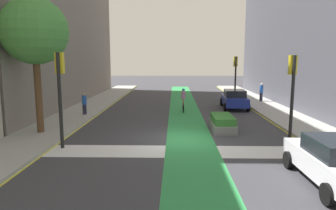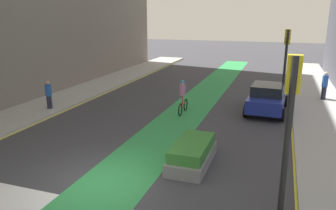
# 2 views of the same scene
# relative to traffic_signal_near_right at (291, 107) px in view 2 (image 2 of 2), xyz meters

# --- Properties ---
(ground_plane) EXTENTS (120.00, 120.00, 0.00)m
(ground_plane) POSITION_rel_traffic_signal_near_right_xyz_m (-5.52, -0.08, -2.99)
(ground_plane) COLOR #38383D
(bike_lane_paint) EXTENTS (2.40, 60.00, 0.01)m
(bike_lane_paint) POSITION_rel_traffic_signal_near_right_xyz_m (-5.05, -0.08, -2.99)
(bike_lane_paint) COLOR #2D8C47
(bike_lane_paint) RESTS_ON ground_plane
(traffic_signal_near_right) EXTENTS (0.35, 0.52, 4.27)m
(traffic_signal_near_right) POSITION_rel_traffic_signal_near_right_xyz_m (0.00, 0.00, 0.00)
(traffic_signal_near_right) COLOR black
(traffic_signal_near_right) RESTS_ON ground_plane
(traffic_signal_far_right) EXTENTS (0.35, 0.52, 4.33)m
(traffic_signal_far_right) POSITION_rel_traffic_signal_near_right_xyz_m (-0.07, 13.85, 0.04)
(traffic_signal_far_right) COLOR black
(traffic_signal_far_right) RESTS_ON ground_plane
(car_blue_right_far) EXTENTS (2.20, 4.28, 1.57)m
(car_blue_right_far) POSITION_rel_traffic_signal_near_right_xyz_m (-0.87, 9.90, -2.19)
(car_blue_right_far) COLOR navy
(car_blue_right_far) RESTS_ON ground_plane
(cyclist_in_lane) EXTENTS (0.32, 1.73, 1.86)m
(cyclist_in_lane) POSITION_rel_traffic_signal_near_right_xyz_m (-5.16, 8.06, -2.02)
(cyclist_in_lane) COLOR black
(cyclist_in_lane) RESTS_ON ground_plane
(pedestrian_sidewalk_right_a) EXTENTS (0.34, 0.34, 1.71)m
(pedestrian_sidewalk_right_a) POSITION_rel_traffic_signal_near_right_xyz_m (2.32, 13.31, -1.97)
(pedestrian_sidewalk_right_a) COLOR #262638
(pedestrian_sidewalk_right_a) RESTS_ON sidewalk_right
(pedestrian_sidewalk_left_a) EXTENTS (0.34, 0.34, 1.56)m
(pedestrian_sidewalk_left_a) POSITION_rel_traffic_signal_near_right_xyz_m (-12.30, 6.14, -2.06)
(pedestrian_sidewalk_left_a) COLOR #262638
(pedestrian_sidewalk_left_a) RESTS_ON sidewalk_left
(median_planter) EXTENTS (1.27, 2.73, 0.85)m
(median_planter) POSITION_rel_traffic_signal_near_right_xyz_m (-3.05, 2.15, -2.59)
(median_planter) COLOR slate
(median_planter) RESTS_ON ground_plane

